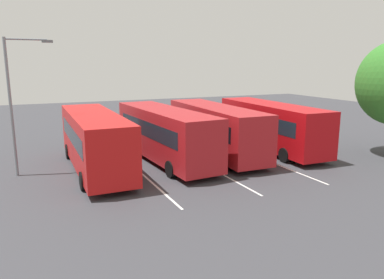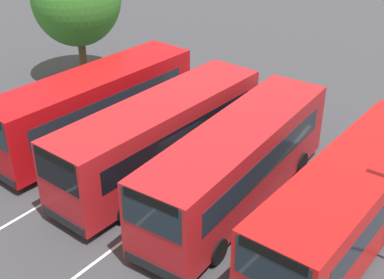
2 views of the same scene
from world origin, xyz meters
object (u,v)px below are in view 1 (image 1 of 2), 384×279
Objects in this scene: bus_center_right at (165,133)px; bus_far_right at (95,139)px; pedestrian at (84,128)px; bus_far_left at (270,125)px; street_lamp at (15,98)px; bus_center_left at (215,128)px.

bus_far_right is at bearing 88.54° from bus_center_right.
bus_center_right reaches higher than pedestrian.
bus_far_left is 0.99× the size of bus_center_right.
bus_far_left is 1.42× the size of street_lamp.
pedestrian is at bearing 61.22° from street_lamp.
pedestrian is (8.76, 3.77, -0.86)m from bus_center_right.
bus_far_right is 6.60× the size of pedestrian.
pedestrian is (9.01, -0.56, -0.86)m from bus_far_right.
bus_far_right is at bearing -8.38° from street_lamp.
bus_center_right is 9.58m from pedestrian.
street_lamp is at bearing 90.12° from bus_far_left.
bus_center_right is (-0.20, 3.63, 0.00)m from bus_center_left.
bus_far_right is (-0.25, 4.34, 0.00)m from bus_center_right.
bus_far_left is 1.00× the size of bus_far_right.
bus_center_right is 1.01× the size of bus_far_right.
bus_far_left is at bearing 8.21° from pedestrian.
bus_far_left is 4.28m from bus_center_left.
street_lamp is at bearing -72.53° from pedestrian.
bus_far_right reaches higher than pedestrian.
pedestrian is (8.56, 7.41, -0.86)m from bus_center_left.
bus_center_left is 12.15m from street_lamp.
bus_far_left is at bearing -2.15° from street_lamp.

